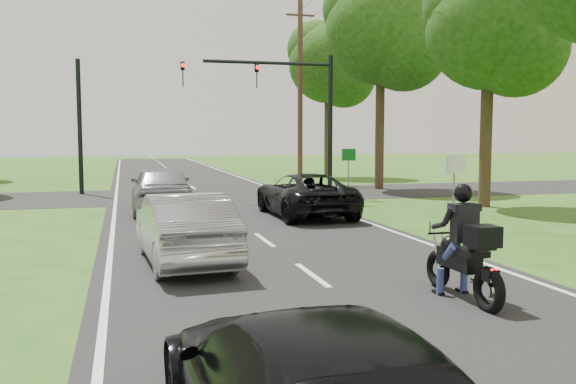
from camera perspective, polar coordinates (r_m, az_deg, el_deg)
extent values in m
plane|color=#265818|center=(11.54, 2.26, -7.81)|extent=(140.00, 140.00, 0.00)
cube|color=black|center=(21.16, -5.88, -1.83)|extent=(8.00, 100.00, 0.01)
cube|color=black|center=(27.06, -7.94, -0.30)|extent=(60.00, 7.00, 0.01)
torus|color=black|center=(10.87, 13.85, -7.01)|extent=(0.14, 0.66, 0.66)
torus|color=black|center=(9.63, 18.28, -8.71)|extent=(0.16, 0.72, 0.72)
cube|color=black|center=(10.26, 15.68, -6.07)|extent=(0.29, 0.95, 0.30)
sphere|color=black|center=(10.43, 14.99, -4.86)|extent=(0.34, 0.34, 0.34)
cube|color=black|center=(9.93, 16.76, -5.41)|extent=(0.34, 0.55, 0.10)
cube|color=#FF0C07|center=(9.47, 18.71, -6.98)|extent=(0.10, 0.03, 0.05)
cylinder|color=silver|center=(9.96, 18.08, -8.36)|extent=(0.10, 0.80, 0.09)
cylinder|color=black|center=(10.58, 14.46, -3.72)|extent=(0.62, 0.04, 0.04)
cube|color=black|center=(9.63, 17.76, -3.96)|extent=(0.44, 0.40, 0.32)
cube|color=black|center=(10.03, 16.21, -2.81)|extent=(0.40, 0.22, 0.60)
sphere|color=black|center=(10.04, 16.07, -0.10)|extent=(0.30, 0.30, 0.30)
cylinder|color=navy|center=(10.38, 14.06, -8.15)|extent=(0.12, 0.12, 0.45)
cylinder|color=navy|center=(10.60, 16.14, -7.92)|extent=(0.12, 0.12, 0.45)
imported|color=black|center=(19.82, 1.56, -0.23)|extent=(2.41, 5.07, 1.40)
imported|color=#A2A2A6|center=(12.63, -9.72, -3.35)|extent=(1.84, 4.50, 1.45)
imported|color=gray|center=(21.05, -11.77, 0.33)|extent=(1.99, 4.87, 1.65)
cylinder|color=black|center=(26.17, 3.98, 6.12)|extent=(0.20, 0.20, 6.00)
cylinder|color=black|center=(25.59, -1.84, 11.98)|extent=(5.40, 0.14, 0.14)
imported|color=black|center=(25.42, -2.95, 10.78)|extent=(0.16, 0.36, 1.00)
imported|color=black|center=(24.96, -9.82, 10.81)|extent=(0.16, 0.36, 1.00)
sphere|color=#FF0C07|center=(25.28, -2.86, 11.56)|extent=(0.16, 0.16, 0.16)
sphere|color=#FF0C07|center=(24.81, -9.79, 11.61)|extent=(0.16, 0.16, 0.16)
cylinder|color=black|center=(28.78, -18.91, 5.77)|extent=(0.20, 0.20, 6.00)
cylinder|color=#543326|center=(34.18, 1.14, 9.29)|extent=(0.28, 0.28, 10.00)
cube|color=#543326|center=(34.73, 1.16, 16.22)|extent=(1.60, 0.10, 0.10)
cylinder|color=slate|center=(16.01, 15.22, -0.69)|extent=(0.05, 0.05, 2.00)
cube|color=silver|center=(15.92, 15.35, 2.52)|extent=(0.55, 0.04, 0.45)
cylinder|color=slate|center=(23.30, 5.67, 1.29)|extent=(0.05, 0.05, 2.00)
cube|color=#0C591E|center=(23.23, 5.71, 3.50)|extent=(0.55, 0.04, 0.45)
cylinder|color=#332316|center=(23.56, 18.05, 5.82)|extent=(0.44, 0.44, 5.88)
sphere|color=#15360E|center=(23.88, 18.31, 14.41)|extent=(4.50, 4.50, 4.50)
sphere|color=#15360E|center=(23.69, 20.62, 12.62)|extent=(3.60, 3.60, 3.60)
cylinder|color=#332316|center=(30.29, 8.59, 6.90)|extent=(0.44, 0.44, 7.00)
sphere|color=#15360E|center=(30.71, 8.70, 14.85)|extent=(5.40, 5.40, 5.40)
sphere|color=#15360E|center=(30.30, 10.85, 13.27)|extent=(4.32, 4.32, 4.32)
cylinder|color=#332316|center=(38.82, 3.75, 6.17)|extent=(0.44, 0.44, 6.44)
sphere|color=#15360E|center=(39.08, 3.78, 11.91)|extent=(4.95, 4.95, 4.95)
sphere|color=#15360E|center=(38.65, 5.27, 10.77)|extent=(3.96, 3.96, 3.96)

